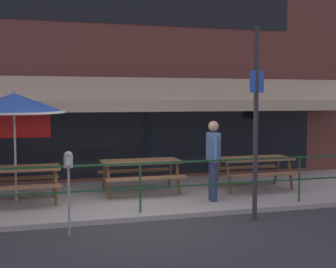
{
  "coord_description": "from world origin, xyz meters",
  "views": [
    {
      "loc": [
        -1.98,
        -8.31,
        2.27
      ],
      "look_at": [
        0.93,
        1.6,
        1.5
      ],
      "focal_mm": 50.0,
      "sensor_mm": 36.0,
      "label": 1
    }
  ],
  "objects": [
    {
      "name": "patio_railing",
      "position": [
        0.0,
        0.3,
        0.8
      ],
      "size": [
        13.84,
        0.04,
        0.97
      ],
      "color": "#194723",
      "rests_on": "patio_deck"
    },
    {
      "name": "patio_umbrella_left",
      "position": [
        -2.31,
        2.05,
        2.18
      ],
      "size": [
        2.14,
        2.14,
        2.38
      ],
      "color": "#B7B2A8",
      "rests_on": "patio_deck"
    },
    {
      "name": "restaurant_building",
      "position": [
        0.0,
        4.22,
        3.52
      ],
      "size": [
        15.0,
        1.6,
        7.08
      ],
      "color": "brown",
      "rests_on": "ground"
    },
    {
      "name": "patio_deck",
      "position": [
        0.0,
        2.0,
        0.05
      ],
      "size": [
        15.0,
        4.0,
        0.1
      ],
      "primitive_type": "cube",
      "color": "#9E998E",
      "rests_on": "ground"
    },
    {
      "name": "picnic_table_centre",
      "position": [
        0.43,
        2.12,
        0.71
      ],
      "size": [
        1.8,
        1.42,
        0.76
      ],
      "color": "brown",
      "rests_on": "patio_deck"
    },
    {
      "name": "parking_meter_near",
      "position": [
        -1.4,
        -0.55,
        1.15
      ],
      "size": [
        0.15,
        0.16,
        1.42
      ],
      "color": "gray",
      "rests_on": "ground"
    },
    {
      "name": "ground_plane",
      "position": [
        0.0,
        0.0,
        0.0
      ],
      "size": [
        120.0,
        120.0,
        0.0
      ],
      "primitive_type": "plane",
      "color": "#2D2D30"
    },
    {
      "name": "pedestrian_walking",
      "position": [
        1.74,
        0.91,
        1.06
      ],
      "size": [
        0.31,
        0.61,
        1.71
      ],
      "color": "navy",
      "rests_on": "patio_deck"
    },
    {
      "name": "picnic_table_left",
      "position": [
        -2.31,
        1.78,
        0.71
      ],
      "size": [
        1.8,
        1.42,
        0.76
      ],
      "color": "brown",
      "rests_on": "patio_deck"
    },
    {
      "name": "picnic_table_right",
      "position": [
        3.18,
        1.85,
        0.71
      ],
      "size": [
        1.8,
        1.42,
        0.76
      ],
      "color": "brown",
      "rests_on": "patio_deck"
    },
    {
      "name": "street_sign_pole",
      "position": [
        2.03,
        -0.45,
        1.86
      ],
      "size": [
        0.28,
        0.09,
        3.6
      ],
      "color": "#2D2D33",
      "rests_on": "ground"
    }
  ]
}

